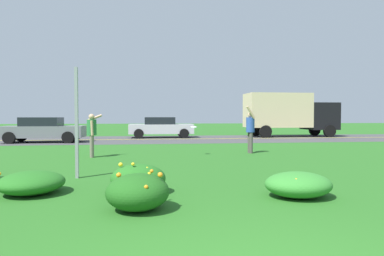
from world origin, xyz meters
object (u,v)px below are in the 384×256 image
object	(u,v)px
box_truck_black	(289,112)
car_silver_center_right	(161,127)
person_catcher_blue_shirt	(250,129)
car_gray_center_left	(43,130)
sign_post_near_path	(77,123)
person_thrower_green_shirt	(92,131)
frisbee_white	(194,127)

from	to	relation	value
box_truck_black	car_silver_center_right	bearing A→B (deg)	180.00
person_catcher_blue_shirt	car_gray_center_left	bearing A→B (deg)	144.74
sign_post_near_path	person_thrower_green_shirt	distance (m)	4.28
frisbee_white	car_silver_center_right	size ratio (longest dim) A/B	0.05
person_thrower_green_shirt	box_truck_black	distance (m)	16.87
car_silver_center_right	person_thrower_green_shirt	bearing A→B (deg)	-104.74
person_thrower_green_shirt	car_silver_center_right	distance (m)	11.69
sign_post_near_path	car_silver_center_right	world-z (taller)	sign_post_near_path
frisbee_white	car_gray_center_left	world-z (taller)	car_gray_center_left
sign_post_near_path	box_truck_black	size ratio (longest dim) A/B	0.40
sign_post_near_path	car_silver_center_right	xyz separation A→B (m)	(2.66, 15.55, -0.60)
car_silver_center_right	frisbee_white	bearing A→B (deg)	-85.95
box_truck_black	sign_post_near_path	bearing A→B (deg)	-128.08
sign_post_near_path	box_truck_black	bearing A→B (deg)	51.92
sign_post_near_path	person_catcher_blue_shirt	xyz separation A→B (m)	(5.86, 4.86, -0.34)
person_catcher_blue_shirt	box_truck_black	bearing A→B (deg)	59.40
frisbee_white	box_truck_black	world-z (taller)	box_truck_black
person_thrower_green_shirt	frisbee_white	world-z (taller)	person_thrower_green_shirt
person_catcher_blue_shirt	frisbee_white	distance (m)	2.47
sign_post_near_path	frisbee_white	xyz separation A→B (m)	(3.46, 4.33, -0.25)
car_gray_center_left	car_silver_center_right	world-z (taller)	same
frisbee_white	box_truck_black	xyz separation A→B (m)	(8.73, 11.22, 0.71)
frisbee_white	car_gray_center_left	size ratio (longest dim) A/B	0.05
sign_post_near_path	person_thrower_green_shirt	xyz separation A→B (m)	(-0.31, 4.25, -0.39)
person_thrower_green_shirt	car_silver_center_right	bearing A→B (deg)	75.26
person_thrower_green_shirt	box_truck_black	size ratio (longest dim) A/B	0.24
car_gray_center_left	car_silver_center_right	xyz separation A→B (m)	(6.93, 3.52, 0.00)
person_catcher_blue_shirt	frisbee_white	xyz separation A→B (m)	(-2.41, -0.54, 0.08)
person_thrower_green_shirt	car_gray_center_left	bearing A→B (deg)	116.96
box_truck_black	car_gray_center_left	bearing A→B (deg)	-167.92
car_gray_center_left	car_silver_center_right	size ratio (longest dim) A/B	1.00
person_thrower_green_shirt	car_silver_center_right	world-z (taller)	person_thrower_green_shirt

